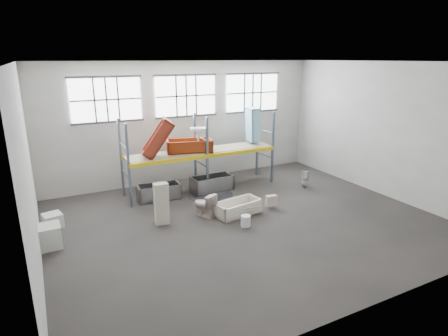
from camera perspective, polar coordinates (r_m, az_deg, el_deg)
floor at (r=12.30m, az=3.22°, el=-8.27°), size 12.00×10.00×0.10m
ceiling at (r=11.17m, az=3.66°, el=16.22°), size 12.00×10.00×0.10m
wall_back at (r=15.94m, az=-5.87°, el=7.04°), size 12.00×0.10×5.00m
wall_front at (r=7.74m, az=22.76°, el=-4.48°), size 12.00×0.10×5.00m
wall_left at (r=9.96m, az=-28.16°, el=-0.63°), size 0.10×10.00×5.00m
wall_right at (r=15.39m, az=23.33°, el=5.44°), size 0.10×10.00×5.00m
window_left at (r=14.84m, az=-17.59°, el=9.96°), size 2.60×0.04×1.60m
window_mid at (r=15.69m, az=-5.84°, el=10.95°), size 2.60×0.04×1.60m
window_right at (r=17.12m, az=4.38°, el=11.44°), size 2.60×0.04×1.60m
rack_upright_la at (r=13.29m, az=-14.41°, el=0.26°), size 0.08×0.08×3.00m
rack_upright_lb at (r=14.43m, az=-15.50°, el=1.45°), size 0.08×0.08×3.00m
rack_upright_ma at (r=14.21m, az=-2.58°, el=1.82°), size 0.08×0.08×3.00m
rack_upright_mb at (r=15.27m, az=-4.46°, el=2.83°), size 0.08×0.08×3.00m
rack_upright_ra at (r=15.65m, az=7.47°, el=3.08°), size 0.08×0.08×3.00m
rack_upright_rb at (r=16.63m, az=5.14°, el=3.94°), size 0.08×0.08×3.00m
rack_beam_front at (r=14.21m, az=-2.58°, el=1.82°), size 6.00×0.10×0.14m
rack_beam_back at (r=15.27m, az=-4.46°, el=2.83°), size 6.00×0.10×0.14m
shelf_deck at (r=14.72m, az=-3.56°, el=2.64°), size 5.90×1.10×0.03m
wet_patch at (r=14.49m, az=-2.17°, el=-4.10°), size 1.80×1.80×0.00m
bathtub_beige at (r=12.68m, az=2.15°, el=-6.08°), size 1.69×0.99×0.47m
cistern_spare at (r=13.25m, az=7.24°, el=-4.95°), size 0.39×0.21×0.36m
sink_in_tub at (r=13.03m, az=4.17°, el=-5.81°), size 0.49×0.49×0.14m
toilet_beige at (r=12.47m, az=-3.03°, el=-5.62°), size 0.75×0.91×0.81m
cistern_tall at (r=11.96m, az=-9.56°, el=-5.44°), size 0.46×0.31×1.36m
toilet_white at (r=15.51m, az=12.38°, el=-1.64°), size 0.44×0.44×0.74m
steel_tub_left at (r=14.17m, az=-9.96°, el=-3.60°), size 1.61×0.85×0.57m
steel_tub_right at (r=14.85m, az=-1.87°, el=-2.35°), size 1.67×0.84×0.60m
rust_tub_flat at (r=14.52m, az=-5.33°, el=3.39°), size 1.91×1.25×0.49m
rust_tub_tilted at (r=13.78m, az=-10.08°, el=4.51°), size 1.37×1.00×1.50m
sink_on_shelf at (r=14.23m, az=-3.98°, el=4.28°), size 0.71×0.62×0.53m
blue_tub_upright at (r=15.80m, az=4.42°, el=6.61°), size 0.49×0.69×1.42m
bucket at (r=11.82m, az=3.36°, el=-8.11°), size 0.36×0.36×0.36m
carton_near at (r=11.61m, az=-25.57°, el=-9.51°), size 0.77×0.67×0.65m
carton_far at (r=12.90m, az=-24.77°, el=-7.33°), size 0.64×0.64×0.44m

